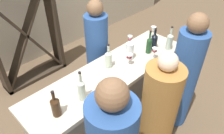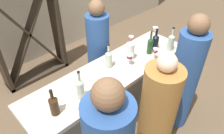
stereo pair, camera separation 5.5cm
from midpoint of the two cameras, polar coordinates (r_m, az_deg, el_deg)
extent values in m
plane|color=brown|center=(3.10, 0.53, -14.21)|extent=(12.00, 12.00, 0.00)
cube|color=gray|center=(2.78, 0.58, -8.71)|extent=(2.11, 0.51, 0.86)
cube|color=beige|center=(2.47, 0.64, -1.39)|extent=(2.19, 0.59, 0.05)
cube|color=#33281E|center=(3.79, -14.32, 11.30)|extent=(0.06, 0.28, 1.68)
cube|color=#33281E|center=(4.02, -18.70, -1.67)|extent=(1.09, 0.28, 0.06)
cube|color=#33281E|center=(3.59, -21.24, 8.43)|extent=(1.00, 0.20, 1.58)
cube|color=#33281E|center=(3.59, -21.24, 8.43)|extent=(1.00, 0.20, 1.58)
cylinder|color=#331E0F|center=(2.00, -14.40, -10.26)|extent=(0.08, 0.08, 0.17)
cone|color=#331E0F|center=(1.93, -14.86, -8.22)|extent=(0.08, 0.08, 0.03)
cylinder|color=#331E0F|center=(1.89, -15.11, -7.12)|extent=(0.03, 0.03, 0.07)
cylinder|color=black|center=(1.86, -15.31, -6.20)|extent=(0.03, 0.03, 0.01)
cylinder|color=#B7C6B2|center=(2.08, -7.65, -6.33)|extent=(0.08, 0.08, 0.20)
cone|color=#B7C6B2|center=(1.99, -7.93, -3.82)|extent=(0.08, 0.08, 0.04)
cylinder|color=#B7C6B2|center=(1.95, -8.08, -2.45)|extent=(0.03, 0.03, 0.08)
cylinder|color=black|center=(1.92, -8.20, -1.34)|extent=(0.03, 0.03, 0.01)
cylinder|color=#B7C6B2|center=(2.46, -0.24, 1.77)|extent=(0.08, 0.08, 0.18)
cone|color=#B7C6B2|center=(2.40, -0.24, 3.90)|extent=(0.08, 0.08, 0.04)
cylinder|color=#B7C6B2|center=(2.37, -0.25, 5.04)|extent=(0.03, 0.03, 0.08)
cylinder|color=black|center=(2.34, -0.25, 5.96)|extent=(0.03, 0.03, 0.01)
cylinder|color=#193D1E|center=(2.75, 10.66, 5.30)|extent=(0.07, 0.07, 0.18)
cone|color=#193D1E|center=(2.70, 10.92, 7.27)|extent=(0.07, 0.07, 0.04)
cylinder|color=#193D1E|center=(2.67, 11.06, 8.31)|extent=(0.02, 0.02, 0.08)
cylinder|color=black|center=(2.65, 11.18, 9.16)|extent=(0.03, 0.03, 0.01)
cylinder|color=black|center=(2.86, 12.03, 6.27)|extent=(0.08, 0.08, 0.17)
cone|color=black|center=(2.81, 12.30, 8.08)|extent=(0.08, 0.08, 0.03)
cylinder|color=black|center=(2.78, 12.44, 9.04)|extent=(0.03, 0.03, 0.07)
cylinder|color=black|center=(2.76, 12.55, 9.81)|extent=(0.03, 0.03, 0.01)
cylinder|color=#B7C6B2|center=(2.88, 15.97, 6.06)|extent=(0.08, 0.08, 0.19)
cone|color=#B7C6B2|center=(2.82, 16.37, 8.07)|extent=(0.08, 0.08, 0.04)
cylinder|color=#B7C6B2|center=(2.79, 16.58, 9.13)|extent=(0.03, 0.03, 0.08)
cylinder|color=black|center=(2.77, 16.75, 9.97)|extent=(0.03, 0.03, 0.01)
cylinder|color=white|center=(2.69, 11.81, 2.05)|extent=(0.07, 0.07, 0.00)
cylinder|color=white|center=(2.67, 11.92, 2.80)|extent=(0.01, 0.01, 0.08)
cone|color=white|center=(2.63, 12.13, 4.17)|extent=(0.07, 0.07, 0.07)
cone|color=maroon|center=(2.64, 12.07, 3.79)|extent=(0.06, 0.06, 0.03)
cylinder|color=white|center=(2.55, 5.20, 0.53)|extent=(0.06, 0.06, 0.00)
cylinder|color=white|center=(2.52, 5.26, 1.33)|extent=(0.01, 0.01, 0.08)
cone|color=white|center=(2.48, 5.35, 2.72)|extent=(0.08, 0.08, 0.07)
cone|color=maroon|center=(2.49, 5.32, 2.29)|extent=(0.06, 0.06, 0.02)
cylinder|color=white|center=(3.15, 11.69, 7.70)|extent=(0.06, 0.06, 0.00)
cylinder|color=white|center=(3.14, 11.78, 8.34)|extent=(0.01, 0.01, 0.08)
cone|color=white|center=(3.10, 11.97, 9.65)|extent=(0.07, 0.07, 0.09)
cylinder|color=white|center=(2.90, 5.56, 5.50)|extent=(0.07, 0.07, 0.00)
cylinder|color=white|center=(2.88, 5.60, 6.17)|extent=(0.01, 0.01, 0.07)
cone|color=white|center=(2.84, 5.69, 7.50)|extent=(0.07, 0.07, 0.08)
cone|color=maroon|center=(2.85, 5.67, 7.09)|extent=(0.06, 0.06, 0.03)
cylinder|color=silver|center=(2.60, 5.52, 4.19)|extent=(0.10, 0.10, 0.21)
sphere|color=brown|center=(1.36, 0.05, -7.40)|extent=(0.23, 0.23, 0.23)
cylinder|color=#9E6B33|center=(2.46, 12.69, -11.95)|extent=(0.50, 0.50, 1.21)
sphere|color=beige|center=(2.00, 15.33, 1.18)|extent=(0.19, 0.19, 0.19)
cylinder|color=#284C8C|center=(2.78, 19.06, -3.98)|extent=(0.35, 0.35, 1.37)
sphere|color=brown|center=(2.37, 22.88, 10.47)|extent=(0.22, 0.22, 0.22)
cylinder|color=#284C8C|center=(3.07, -3.05, 2.21)|extent=(0.37, 0.37, 1.33)
sphere|color=brown|center=(2.71, -3.58, 15.48)|extent=(0.21, 0.21, 0.21)
camera|label=1|loc=(0.03, -89.35, 0.50)|focal=34.15mm
camera|label=2|loc=(0.03, 90.65, -0.50)|focal=34.15mm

